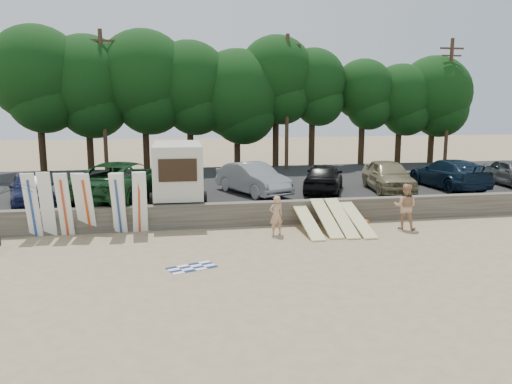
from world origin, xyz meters
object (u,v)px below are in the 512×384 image
car_2 (253,179)px  car_3 (324,177)px  beachgoer_a (276,215)px  car_5 (449,174)px  car_0 (32,189)px  cooler (336,223)px  car_1 (124,181)px  car_4 (388,176)px  box_trailer (178,169)px  beachgoer_b (405,207)px

car_2 → car_3: size_ratio=1.05×
beachgoer_a → car_3: bearing=-137.2°
car_3 → car_5: size_ratio=0.83×
car_0 → beachgoer_a: (9.98, -4.31, -0.66)m
car_0 → car_5: 20.54m
cooler → car_2: bearing=119.0°
car_1 → car_4: 13.09m
beachgoer_a → cooler: bearing=-176.3°
car_0 → box_trailer: bearing=-19.0°
car_0 → cooler: (12.74, -3.52, -1.29)m
beachgoer_a → box_trailer: bearing=-59.5°
car_1 → beachgoer_a: bearing=162.7°
car_2 → car_0: bearing=162.4°
box_trailer → car_4: 10.70m
car_3 → beachgoer_a: car_3 is taller
car_5 → beachgoer_a: car_5 is taller
car_1 → car_5: (16.66, 0.32, -0.13)m
car_2 → beachgoer_a: car_2 is taller
box_trailer → beachgoer_b: box_trailer is taller
box_trailer → car_3: 7.47m
car_1 → beachgoer_b: 12.56m
beachgoer_a → beachgoer_b: size_ratio=0.83×
car_4 → cooler: (-4.22, -4.12, -1.34)m
car_4 → cooler: size_ratio=12.32×
car_0 → car_3: 13.67m
car_0 → car_1: size_ratio=0.68×
box_trailer → car_0: (-6.32, 0.38, -0.74)m
car_2 → car_5: car_5 is taller
cooler → box_trailer: bearing=152.2°
car_1 → car_4: (13.09, 0.03, -0.11)m
car_2 → car_4: car_4 is taller
car_0 → car_1: (3.86, 0.57, 0.16)m
beachgoer_b → cooler: beachgoer_b is taller
car_1 → beachgoer_b: (11.53, -4.93, -0.66)m
car_1 → box_trailer: bearing=-179.8°
car_2 → beachgoer_a: bearing=-114.0°
car_0 → car_3: (13.64, 0.95, 0.00)m
car_1 → beachgoer_b: size_ratio=3.44×
box_trailer → cooler: size_ratio=11.18×
car_0 → car_4: (16.96, 0.60, 0.05)m
car_0 → beachgoer_a: bearing=-39.0°
car_0 → car_2: (10.02, 1.05, 0.02)m
car_0 → car_4: size_ratio=0.94×
beachgoer_a → car_1: bearing=-51.0°
car_3 → cooler: car_3 is taller
box_trailer → car_3: box_trailer is taller
car_4 → car_2: bearing=-174.8°
box_trailer → beachgoer_a: 5.55m
car_0 → car_3: size_ratio=1.00×
car_4 → car_1: bearing=-171.0°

